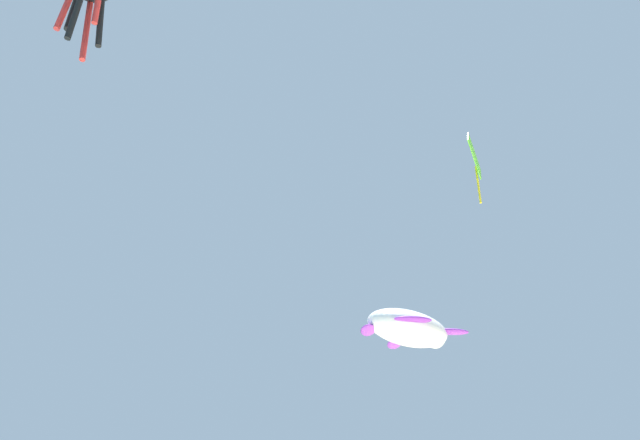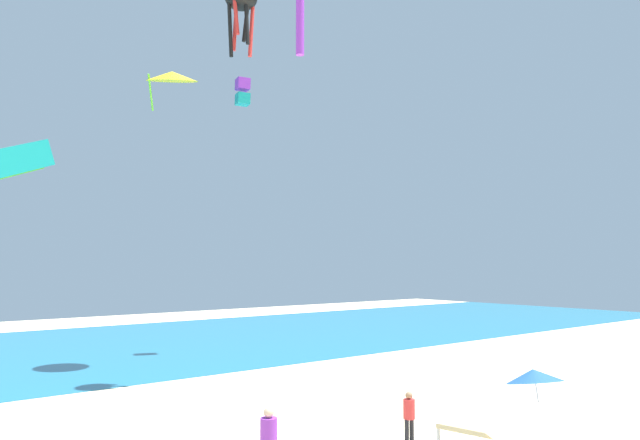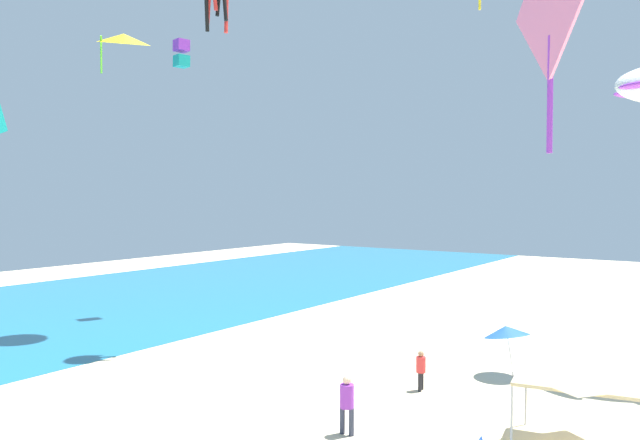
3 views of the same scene
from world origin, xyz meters
TOP-DOWN VIEW (x-y plane):
  - canopy_tent at (-0.38, 2.10)m, footprint 3.91×4.10m
  - beach_umbrella at (6.06, 6.47)m, footprint 1.93×1.94m
  - person_beachcomber at (-3.20, 8.52)m, footprint 0.45×0.51m
  - person_kite_handler at (2.24, 8.56)m, footprint 0.42×0.37m
  - kite_diamond_pink at (-7.78, 1.17)m, footprint 2.36×2.02m
  - kite_delta_yellow at (2.57, 26.92)m, footprint 4.11×4.12m
  - kite_box_purple at (8.33, 28.57)m, footprint 1.01×1.00m

SIDE VIEW (x-z plane):
  - person_kite_handler at x=2.24m, z-range 0.14..1.71m
  - person_beachcomber at x=-3.20m, z-range 0.16..2.06m
  - beach_umbrella at x=6.06m, z-range 0.75..3.11m
  - canopy_tent at x=-0.38m, z-range 1.10..3.82m
  - kite_diamond_pink at x=-7.78m, z-range 8.88..13.24m
  - kite_delta_yellow at x=2.57m, z-range 15.10..17.58m
  - kite_box_purple at x=8.33m, z-range 15.96..17.70m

